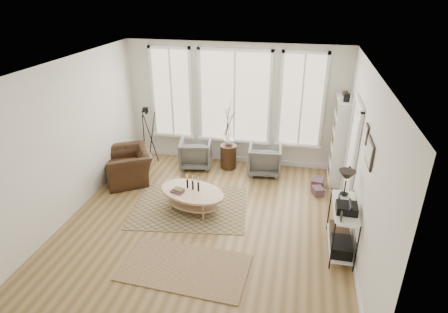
% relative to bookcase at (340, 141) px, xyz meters
% --- Properties ---
extents(room, '(5.50, 5.54, 2.90)m').
position_rel_bookcase_xyz_m(room, '(-2.42, -2.20, 0.47)').
color(room, olive).
rests_on(room, ground).
extents(bay_window, '(4.14, 0.12, 2.24)m').
position_rel_bookcase_xyz_m(bay_window, '(-2.44, 0.49, 0.65)').
color(bay_window, '#D2AB87').
rests_on(bay_window, ground).
extents(door, '(0.09, 1.06, 2.22)m').
position_rel_bookcase_xyz_m(door, '(0.13, -1.08, 0.17)').
color(door, silver).
rests_on(door, ground).
extents(bookcase, '(0.31, 0.85, 2.06)m').
position_rel_bookcase_xyz_m(bookcase, '(0.00, 0.00, 0.00)').
color(bookcase, white).
rests_on(bookcase, ground).
extents(low_shelf, '(0.38, 1.08, 1.30)m').
position_rel_bookcase_xyz_m(low_shelf, '(-0.06, -2.52, -0.44)').
color(low_shelf, white).
rests_on(low_shelf, ground).
extents(wall_art, '(0.04, 0.88, 0.44)m').
position_rel_bookcase_xyz_m(wall_art, '(0.14, -2.49, 0.92)').
color(wall_art, black).
rests_on(wall_art, ground).
extents(rug_main, '(2.46, 1.98, 0.01)m').
position_rel_bookcase_xyz_m(rug_main, '(-2.90, -1.83, -0.95)').
color(rug_main, brown).
rests_on(rug_main, ground).
extents(rug_runner, '(2.03, 1.20, 0.01)m').
position_rel_bookcase_xyz_m(rug_runner, '(-2.46, -3.52, -0.94)').
color(rug_runner, brown).
rests_on(rug_runner, ground).
extents(coffee_table, '(1.53, 1.20, 0.62)m').
position_rel_bookcase_xyz_m(coffee_table, '(-2.82, -1.88, -0.62)').
color(coffee_table, tan).
rests_on(coffee_table, ground).
extents(armchair_left, '(0.85, 0.87, 0.69)m').
position_rel_bookcase_xyz_m(armchair_left, '(-3.28, -0.01, -0.61)').
color(armchair_left, '#61625D').
rests_on(armchair_left, ground).
extents(armchair_right, '(0.80, 0.82, 0.69)m').
position_rel_bookcase_xyz_m(armchair_right, '(-1.61, -0.00, -0.61)').
color(armchair_right, '#61625D').
rests_on(armchair_right, ground).
extents(side_table, '(0.39, 0.39, 1.63)m').
position_rel_bookcase_xyz_m(side_table, '(-2.49, 0.09, -0.17)').
color(side_table, '#352011').
rests_on(side_table, ground).
extents(vase, '(0.25, 0.25, 0.25)m').
position_rel_bookcase_xyz_m(vase, '(-2.51, 0.18, -0.25)').
color(vase, silver).
rests_on(vase, side_table).
extents(accent_chair, '(1.46, 1.42, 0.72)m').
position_rel_bookcase_xyz_m(accent_chair, '(-4.58, -1.00, -0.60)').
color(accent_chair, '#352011').
rests_on(accent_chair, ground).
extents(tripod_camera, '(0.50, 0.50, 1.43)m').
position_rel_bookcase_xyz_m(tripod_camera, '(-4.45, -0.05, -0.30)').
color(tripod_camera, black).
rests_on(tripod_camera, ground).
extents(book_stack_near, '(0.29, 0.34, 0.19)m').
position_rel_bookcase_xyz_m(book_stack_near, '(-0.39, -0.44, -0.86)').
color(book_stack_near, brown).
rests_on(book_stack_near, ground).
extents(book_stack_far, '(0.28, 0.31, 0.17)m').
position_rel_bookcase_xyz_m(book_stack_far, '(-0.39, -0.77, -0.87)').
color(book_stack_far, brown).
rests_on(book_stack_far, ground).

